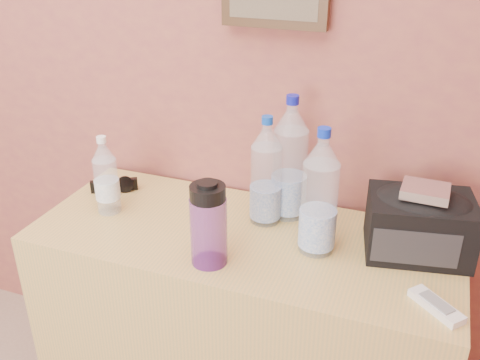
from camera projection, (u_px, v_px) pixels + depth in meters
name	position (u px, v px, depth m)	size (l,w,h in m)	color
dresser	(242.00, 335.00, 1.67)	(1.20, 0.50, 0.75)	tan
pet_large_b	(266.00, 177.00, 1.51)	(0.09, 0.09, 0.32)	silver
pet_large_c	(290.00, 164.00, 1.54)	(0.10, 0.10, 0.37)	white
pet_large_d	(319.00, 199.00, 1.37)	(0.09, 0.09, 0.35)	silver
pet_small	(106.00, 179.00, 1.58)	(0.07, 0.07, 0.24)	white
nalgene_bottle	(209.00, 224.00, 1.34)	(0.09, 0.09, 0.23)	#6F2A93
sunglasses	(114.00, 185.00, 1.74)	(0.15, 0.06, 0.04)	black
ac_remote	(436.00, 306.00, 1.21)	(0.14, 0.04, 0.02)	white
toiletry_bag	(420.00, 222.00, 1.39)	(0.26, 0.19, 0.18)	black
foil_packet	(425.00, 191.00, 1.33)	(0.11, 0.10, 0.02)	silver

